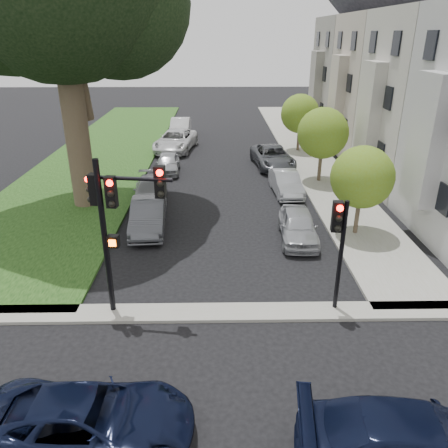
{
  "coord_description": "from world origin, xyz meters",
  "views": [
    {
      "loc": [
        -0.26,
        -10.23,
        8.68
      ],
      "look_at": [
        0.0,
        5.0,
        2.0
      ],
      "focal_mm": 35.0,
      "sensor_mm": 36.0,
      "label": 1
    }
  ],
  "objects_px": {
    "car_parked_0": "(298,226)",
    "small_tree_a": "(362,177)",
    "small_tree_c": "(300,114)",
    "car_parked_7": "(168,163)",
    "car_parked_5": "(148,216)",
    "car_cross_far": "(421,446)",
    "car_parked_8": "(176,141)",
    "car_parked_6": "(151,191)",
    "car_parked_9": "(180,127)",
    "traffic_signal_main": "(115,211)",
    "traffic_signal_secondary": "(339,236)",
    "small_tree_b": "(323,133)",
    "car_parked_2": "(273,157)",
    "car_cross_near": "(87,421)",
    "car_parked_1": "(286,183)"
  },
  "relations": [
    {
      "from": "car_parked_7",
      "to": "car_parked_9",
      "type": "relative_size",
      "value": 0.78
    },
    {
      "from": "traffic_signal_secondary",
      "to": "car_parked_1",
      "type": "distance_m",
      "value": 11.92
    },
    {
      "from": "small_tree_c",
      "to": "car_parked_7",
      "type": "height_order",
      "value": "small_tree_c"
    },
    {
      "from": "small_tree_c",
      "to": "car_parked_2",
      "type": "bearing_deg",
      "value": -120.35
    },
    {
      "from": "traffic_signal_main",
      "to": "small_tree_b",
      "type": "bearing_deg",
      "value": 55.44
    },
    {
      "from": "car_cross_far",
      "to": "car_parked_8",
      "type": "distance_m",
      "value": 29.22
    },
    {
      "from": "car_cross_far",
      "to": "car_parked_7",
      "type": "relative_size",
      "value": 1.38
    },
    {
      "from": "car_cross_near",
      "to": "car_parked_8",
      "type": "bearing_deg",
      "value": 1.78
    },
    {
      "from": "car_parked_5",
      "to": "car_parked_6",
      "type": "height_order",
      "value": "car_parked_5"
    },
    {
      "from": "car_parked_0",
      "to": "small_tree_a",
      "type": "bearing_deg",
      "value": 13.25
    },
    {
      "from": "car_parked_5",
      "to": "car_cross_near",
      "type": "bearing_deg",
      "value": -92.63
    },
    {
      "from": "small_tree_c",
      "to": "traffic_signal_main",
      "type": "xyz_separation_m",
      "value": [
        -9.58,
        -21.68,
        0.7
      ]
    },
    {
      "from": "small_tree_a",
      "to": "car_parked_5",
      "type": "distance_m",
      "value": 9.98
    },
    {
      "from": "traffic_signal_main",
      "to": "car_parked_6",
      "type": "distance_m",
      "value": 11.02
    },
    {
      "from": "small_tree_c",
      "to": "small_tree_a",
      "type": "bearing_deg",
      "value": -90.0
    },
    {
      "from": "small_tree_b",
      "to": "car_parked_0",
      "type": "height_order",
      "value": "small_tree_b"
    },
    {
      "from": "small_tree_a",
      "to": "car_parked_5",
      "type": "height_order",
      "value": "small_tree_a"
    },
    {
      "from": "car_parked_0",
      "to": "car_parked_7",
      "type": "bearing_deg",
      "value": 126.53
    },
    {
      "from": "small_tree_a",
      "to": "traffic_signal_secondary",
      "type": "bearing_deg",
      "value": -113.35
    },
    {
      "from": "small_tree_b",
      "to": "car_parked_7",
      "type": "distance_m",
      "value": 10.32
    },
    {
      "from": "traffic_signal_secondary",
      "to": "car_cross_far",
      "type": "relative_size",
      "value": 0.77
    },
    {
      "from": "car_cross_far",
      "to": "car_parked_8",
      "type": "bearing_deg",
      "value": 21.58
    },
    {
      "from": "small_tree_c",
      "to": "car_parked_6",
      "type": "xyz_separation_m",
      "value": [
        -10.15,
        -11.11,
        -2.33
      ]
    },
    {
      "from": "traffic_signal_main",
      "to": "traffic_signal_secondary",
      "type": "height_order",
      "value": "traffic_signal_main"
    },
    {
      "from": "car_parked_0",
      "to": "car_parked_8",
      "type": "distance_m",
      "value": 18.08
    },
    {
      "from": "car_parked_0",
      "to": "car_parked_5",
      "type": "xyz_separation_m",
      "value": [
        -6.94,
        1.2,
        0.04
      ]
    },
    {
      "from": "car_parked_6",
      "to": "car_parked_9",
      "type": "distance_m",
      "value": 16.99
    },
    {
      "from": "small_tree_c",
      "to": "car_cross_far",
      "type": "height_order",
      "value": "small_tree_c"
    },
    {
      "from": "small_tree_a",
      "to": "car_parked_6",
      "type": "distance_m",
      "value": 11.35
    },
    {
      "from": "traffic_signal_main",
      "to": "car_cross_near",
      "type": "height_order",
      "value": "traffic_signal_main"
    },
    {
      "from": "small_tree_b",
      "to": "traffic_signal_secondary",
      "type": "height_order",
      "value": "small_tree_b"
    },
    {
      "from": "traffic_signal_main",
      "to": "car_parked_5",
      "type": "height_order",
      "value": "traffic_signal_main"
    },
    {
      "from": "car_parked_5",
      "to": "car_parked_8",
      "type": "bearing_deg",
      "value": 85.88
    },
    {
      "from": "car_cross_near",
      "to": "car_parked_2",
      "type": "xyz_separation_m",
      "value": [
        6.88,
        22.55,
        0.06
      ]
    },
    {
      "from": "car_parked_0",
      "to": "car_parked_9",
      "type": "bearing_deg",
      "value": 110.87
    },
    {
      "from": "car_cross_near",
      "to": "traffic_signal_secondary",
      "type": "bearing_deg",
      "value": -51.76
    },
    {
      "from": "car_parked_7",
      "to": "car_parked_5",
      "type": "bearing_deg",
      "value": -92.1
    },
    {
      "from": "car_parked_1",
      "to": "traffic_signal_main",
      "type": "bearing_deg",
      "value": -125.11
    },
    {
      "from": "car_parked_1",
      "to": "car_parked_5",
      "type": "bearing_deg",
      "value": -149.38
    },
    {
      "from": "car_parked_5",
      "to": "car_parked_9",
      "type": "xyz_separation_m",
      "value": [
        -0.02,
        20.86,
        0.06
      ]
    },
    {
      "from": "traffic_signal_secondary",
      "to": "car_parked_8",
      "type": "bearing_deg",
      "value": 107.8
    },
    {
      "from": "car_parked_6",
      "to": "car_parked_0",
      "type": "bearing_deg",
      "value": -39.93
    },
    {
      "from": "car_parked_5",
      "to": "car_parked_6",
      "type": "relative_size",
      "value": 1.0
    },
    {
      "from": "car_cross_far",
      "to": "car_parked_5",
      "type": "distance_m",
      "value": 14.8
    },
    {
      "from": "car_parked_1",
      "to": "car_parked_5",
      "type": "height_order",
      "value": "car_parked_5"
    },
    {
      "from": "small_tree_a",
      "to": "car_parked_0",
      "type": "distance_m",
      "value": 3.54
    },
    {
      "from": "car_parked_7",
      "to": "car_parked_9",
      "type": "xyz_separation_m",
      "value": [
        0.01,
        11.4,
        0.15
      ]
    },
    {
      "from": "traffic_signal_secondary",
      "to": "car_parked_0",
      "type": "height_order",
      "value": "traffic_signal_secondary"
    },
    {
      "from": "car_parked_6",
      "to": "car_parked_5",
      "type": "bearing_deg",
      "value": -89.22
    },
    {
      "from": "car_parked_7",
      "to": "small_tree_a",
      "type": "bearing_deg",
      "value": -48.44
    }
  ]
}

